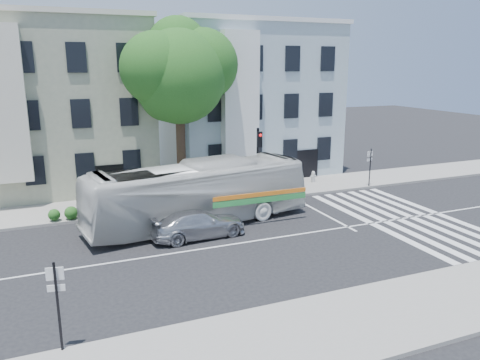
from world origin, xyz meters
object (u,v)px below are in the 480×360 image
traffic_signal (258,155)px  fire_hydrant (313,176)px  sedan (198,223)px  bus (199,194)px  near_sign_pole (57,295)px

traffic_signal → fire_hydrant: traffic_signal is taller
sedan → bus: bearing=-23.7°
bus → fire_hydrant: bus is taller
sedan → fire_hydrant: 12.70m
bus → sedan: bearing=151.4°
fire_hydrant → traffic_signal: bearing=-154.7°
fire_hydrant → near_sign_pole: (-17.13, -14.57, 1.30)m
traffic_signal → sedan: bearing=-123.8°
bus → fire_hydrant: 11.31m
fire_hydrant → sedan: bearing=-146.9°
bus → traffic_signal: 5.40m
bus → near_sign_pole: size_ratio=4.41×
bus → fire_hydrant: bearing=-71.7°
traffic_signal → fire_hydrant: (5.43, 2.57, -2.38)m
bus → sedan: 2.14m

